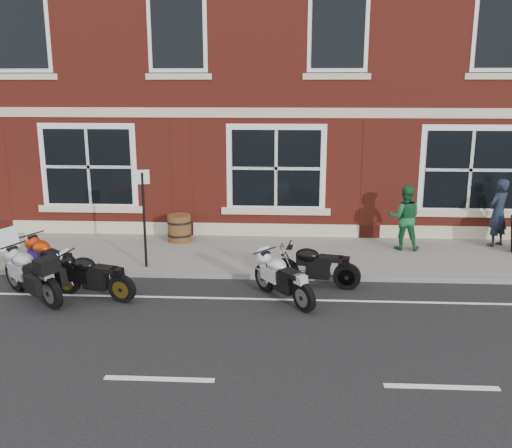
% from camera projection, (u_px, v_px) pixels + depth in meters
% --- Properties ---
extents(ground, '(80.00, 80.00, 0.00)m').
position_uv_depth(ground, '(193.00, 302.00, 11.10)').
color(ground, black).
rests_on(ground, ground).
extents(sidewalk, '(30.00, 3.00, 0.12)m').
position_uv_depth(sidewalk, '(213.00, 254.00, 13.99)').
color(sidewalk, slate).
rests_on(sidewalk, ground).
extents(kerb, '(30.00, 0.16, 0.12)m').
position_uv_depth(kerb, '(204.00, 275.00, 12.46)').
color(kerb, slate).
rests_on(kerb, ground).
extents(pub_building, '(24.00, 12.00, 12.00)m').
position_uv_depth(pub_building, '(238.00, 28.00, 19.83)').
color(pub_building, maroon).
rests_on(pub_building, ground).
extents(moto_touring_silver, '(1.68, 1.39, 1.35)m').
position_uv_depth(moto_touring_silver, '(32.00, 271.00, 11.16)').
color(moto_touring_silver, black).
rests_on(moto_touring_silver, ground).
extents(moto_sport_red, '(1.54, 1.42, 0.89)m').
position_uv_depth(moto_sport_red, '(49.00, 258.00, 12.15)').
color(moto_sport_red, black).
rests_on(moto_sport_red, ground).
extents(moto_sport_black, '(1.80, 0.67, 0.83)m').
position_uv_depth(moto_sport_black, '(93.00, 274.00, 11.20)').
color(moto_sport_black, black).
rests_on(moto_sport_black, ground).
extents(moto_sport_silver, '(1.20, 1.57, 0.84)m').
position_uv_depth(moto_sport_silver, '(284.00, 277.00, 11.07)').
color(moto_sport_silver, black).
rests_on(moto_sport_silver, ground).
extents(moto_naked_black, '(1.84, 0.48, 0.83)m').
position_uv_depth(moto_naked_black, '(314.00, 264.00, 11.83)').
color(moto_naked_black, black).
rests_on(moto_naked_black, ground).
extents(pedestrian_left, '(0.75, 0.70, 1.72)m').
position_uv_depth(pedestrian_left, '(498.00, 213.00, 14.27)').
color(pedestrian_left, black).
rests_on(pedestrian_left, sidewalk).
extents(pedestrian_right, '(0.86, 0.72, 1.61)m').
position_uv_depth(pedestrian_right, '(405.00, 218.00, 14.00)').
color(pedestrian_right, '#18562D').
rests_on(pedestrian_right, sidewalk).
extents(barrel_planter, '(0.63, 0.63, 0.71)m').
position_uv_depth(barrel_planter, '(180.00, 228.00, 14.81)').
color(barrel_planter, '#492613').
rests_on(barrel_planter, sidewalk).
extents(parking_sign, '(0.30, 0.11, 2.20)m').
position_uv_depth(parking_sign, '(144.00, 212.00, 12.53)').
color(parking_sign, black).
rests_on(parking_sign, sidewalk).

